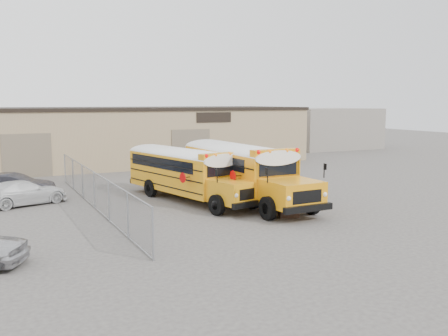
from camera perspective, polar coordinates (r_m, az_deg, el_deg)
name	(u,v)px	position (r m, az deg, el deg)	size (l,w,h in m)	color
ground	(233,208)	(24.23, 1.04, -4.65)	(120.00, 120.00, 0.00)	#474341
warehouse	(124,135)	(42.54, -11.41, 3.72)	(30.20, 10.20, 4.67)	#947C5C
chainlink_fence	(94,190)	(24.89, -14.60, -2.45)	(0.07, 18.07, 1.81)	gray
distant_building_right	(326,128)	(57.03, 11.53, 4.48)	(10.00, 8.00, 4.40)	gray
school_bus_left	(134,160)	(30.99, -10.23, 0.88)	(4.29, 9.61, 2.73)	orange
school_bus_right	(193,156)	(31.30, -3.57, 1.33)	(3.16, 10.30, 2.99)	orange
tarp_bundle	(289,202)	(22.60, 7.41, -3.88)	(1.11, 1.06, 1.30)	black
car_white	(24,193)	(26.89, -21.89, -2.64)	(1.72, 4.24, 1.23)	silver
car_dark	(14,186)	(28.65, -22.90, -1.95)	(1.45, 4.15, 1.37)	black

